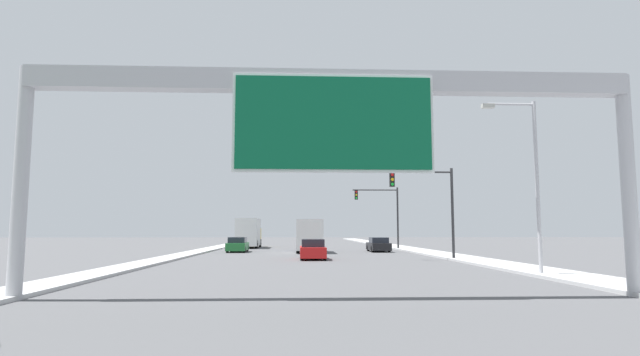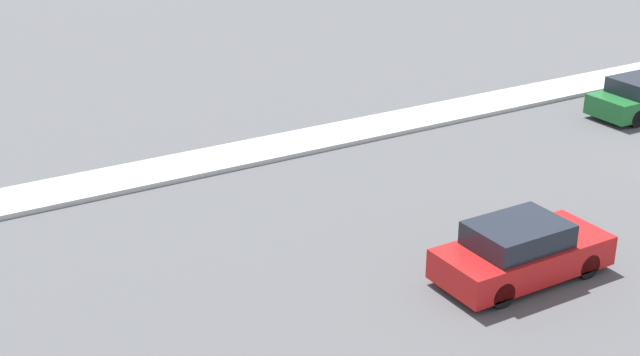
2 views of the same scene
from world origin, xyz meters
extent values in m
cube|color=#B3B3B3|center=(11.25, 60.00, 0.07)|extent=(3.00, 120.00, 0.15)
cube|color=#B3B3B3|center=(-10.75, 60.00, 0.07)|extent=(2.00, 120.00, 0.15)
cylinder|color=#B2B2B7|center=(-9.95, 18.00, 3.72)|extent=(0.47, 0.47, 7.44)
cylinder|color=#B2B2B7|center=(9.95, 18.00, 3.72)|extent=(0.47, 0.47, 7.44)
cube|color=#B2B2B7|center=(0.00, 18.00, 7.09)|extent=(19.90, 0.60, 0.70)
cube|color=white|center=(0.00, 17.70, 5.62)|extent=(6.55, 0.08, 3.24)
cube|color=#0A5B38|center=(0.00, 17.65, 5.62)|extent=(6.35, 0.16, 3.04)
cube|color=#1E662D|center=(-7.00, 51.63, 0.54)|extent=(1.84, 4.32, 0.73)
cube|color=#1E232D|center=(-7.00, 51.41, 1.19)|extent=(1.62, 2.25, 0.56)
cylinder|color=black|center=(-7.81, 52.97, 0.32)|extent=(0.22, 0.64, 0.64)
cylinder|color=black|center=(-6.19, 52.97, 0.32)|extent=(0.22, 0.64, 0.64)
cylinder|color=black|center=(-7.81, 50.29, 0.32)|extent=(0.22, 0.64, 0.64)
cylinder|color=black|center=(-6.19, 50.29, 0.32)|extent=(0.22, 0.64, 0.64)
cube|color=red|center=(0.00, 39.17, 0.55)|extent=(1.86, 4.39, 0.75)
cube|color=#1E232D|center=(0.00, 38.95, 1.21)|extent=(1.63, 2.28, 0.57)
cylinder|color=black|center=(-0.82, 40.53, 0.32)|extent=(0.22, 0.64, 0.64)
cylinder|color=black|center=(0.82, 40.53, 0.32)|extent=(0.22, 0.64, 0.64)
cylinder|color=black|center=(-0.82, 37.81, 0.32)|extent=(0.22, 0.64, 0.64)
cylinder|color=black|center=(0.82, 37.81, 0.32)|extent=(0.22, 0.64, 0.64)
cube|color=black|center=(7.00, 51.89, 0.53)|extent=(1.88, 4.62, 0.71)
cube|color=#1E232D|center=(7.00, 51.66, 1.16)|extent=(1.65, 2.40, 0.54)
cylinder|color=black|center=(6.17, 53.32, 0.32)|extent=(0.22, 0.64, 0.64)
cylinder|color=black|center=(7.83, 53.32, 0.32)|extent=(0.22, 0.64, 0.64)
cylinder|color=black|center=(6.17, 50.46, 0.32)|extent=(0.22, 0.64, 0.64)
cylinder|color=black|center=(7.83, 50.46, 0.32)|extent=(0.22, 0.64, 0.64)
cube|color=navy|center=(0.00, 54.43, 1.22)|extent=(2.26, 2.44, 1.84)
cube|color=silver|center=(0.00, 50.08, 1.72)|extent=(2.46, 6.26, 2.85)
cylinder|color=black|center=(-1.09, 54.31, 0.50)|extent=(0.28, 1.00, 1.00)
cylinder|color=black|center=(1.09, 54.31, 0.50)|extent=(0.28, 1.00, 1.00)
cylinder|color=black|center=(-1.09, 48.51, 0.50)|extent=(0.28, 1.00, 1.00)
cylinder|color=black|center=(1.09, 48.51, 0.50)|extent=(0.28, 1.00, 1.00)
cube|color=yellow|center=(-7.00, 66.75, 1.34)|extent=(2.29, 2.47, 2.09)
cube|color=silver|center=(-7.00, 62.34, 1.91)|extent=(2.49, 6.34, 3.21)
cylinder|color=black|center=(-8.10, 66.62, 0.50)|extent=(0.28, 1.00, 1.00)
cylinder|color=black|center=(-5.90, 66.62, 0.50)|extent=(0.28, 1.00, 1.00)
cylinder|color=black|center=(-8.10, 60.76, 0.50)|extent=(0.28, 1.00, 1.00)
cylinder|color=black|center=(-5.90, 60.76, 0.50)|extent=(0.28, 1.00, 1.00)
cylinder|color=#2D2D30|center=(10.25, 38.00, 3.36)|extent=(0.20, 0.20, 6.73)
cylinder|color=#2D2D30|center=(7.83, 38.00, 6.43)|extent=(4.84, 0.14, 0.14)
cube|color=black|center=(5.80, 38.00, 5.85)|extent=(0.35, 0.28, 1.05)
cylinder|color=red|center=(5.80, 37.84, 6.20)|extent=(0.22, 0.04, 0.22)
cylinder|color=yellow|center=(5.80, 37.84, 5.85)|extent=(0.22, 0.04, 0.22)
cylinder|color=green|center=(5.80, 37.84, 5.50)|extent=(0.22, 0.04, 0.22)
cylinder|color=#2D2D30|center=(10.25, 58.00, 3.50)|extent=(0.20, 0.20, 6.99)
cylinder|color=#2D2D30|center=(7.69, 58.00, 6.69)|extent=(5.12, 0.14, 0.14)
cube|color=black|center=(5.54, 58.00, 6.12)|extent=(0.35, 0.28, 1.05)
cylinder|color=red|center=(5.54, 57.84, 6.47)|extent=(0.22, 0.04, 0.22)
cylinder|color=yellow|center=(5.54, 57.84, 6.12)|extent=(0.22, 0.04, 0.22)
cylinder|color=green|center=(5.54, 57.84, 5.77)|extent=(0.22, 0.04, 0.22)
cylinder|color=#B2B2B7|center=(10.35, 25.14, 4.21)|extent=(0.18, 0.18, 8.42)
cylinder|color=#B2B2B7|center=(9.21, 25.14, 8.27)|extent=(2.28, 0.12, 0.12)
cube|color=#B2B2A8|center=(8.07, 25.14, 8.17)|extent=(0.60, 0.28, 0.20)
camera|label=1|loc=(-1.18, 1.83, 2.18)|focal=28.00mm
camera|label=2|loc=(13.88, 25.21, 10.58)|focal=50.00mm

